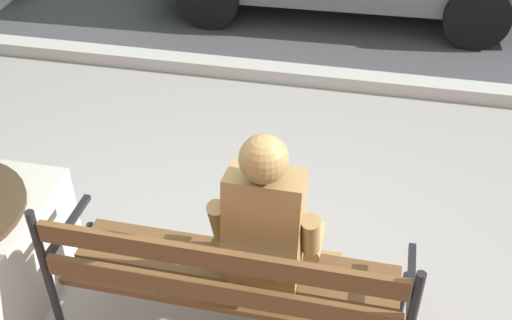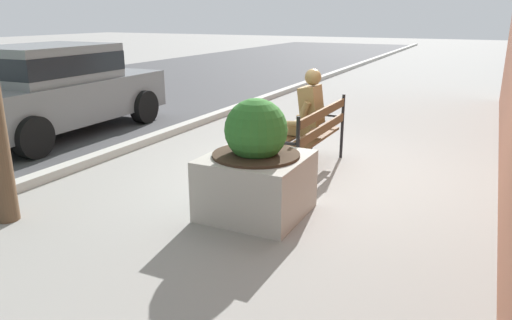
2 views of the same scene
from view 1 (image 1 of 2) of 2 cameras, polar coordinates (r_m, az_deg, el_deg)
curb_stone at (r=5.78m, az=3.42°, el=7.78°), size 60.00×0.20×0.12m
park_bench at (r=3.16m, az=-2.69°, el=-10.64°), size 1.81×0.55×0.95m
bronze_statue_seated at (r=3.18m, az=1.48°, el=-6.88°), size 0.64×0.76×1.37m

